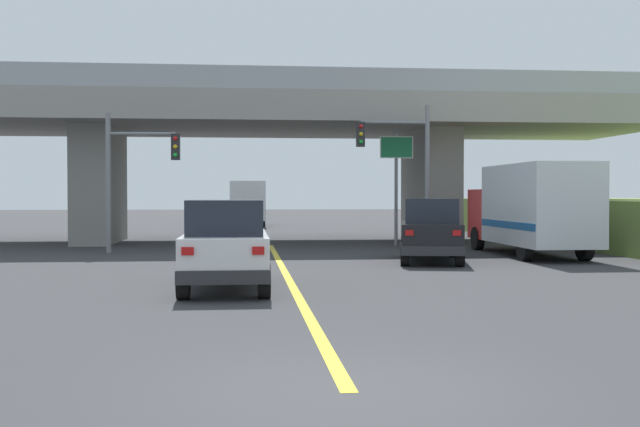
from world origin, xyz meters
TOP-DOWN VIEW (x-y plane):
  - ground at (0.00, 27.27)m, footprint 160.00×160.00m
  - overpass_bridge at (0.00, 27.27)m, footprint 35.03×9.73m
  - lane_divider_stripe at (0.00, 12.27)m, footprint 0.20×24.55m
  - suv_lead at (-1.53, 9.35)m, footprint 1.90×4.70m
  - suv_crossing at (4.81, 15.96)m, footprint 2.76×4.88m
  - box_truck at (8.88, 17.90)m, footprint 2.33×7.42m
  - traffic_signal_nearside at (5.12, 21.61)m, footprint 2.90×0.36m
  - traffic_signal_farside at (-5.15, 20.67)m, footprint 2.68×0.36m
  - highway_sign at (5.27, 23.86)m, footprint 1.40×0.17m
  - semi_truck_distant at (-0.87, 45.07)m, footprint 2.33×7.27m

SIDE VIEW (x-z plane):
  - ground at x=0.00m, z-range 0.00..0.00m
  - lane_divider_stripe at x=0.00m, z-range 0.00..0.01m
  - suv_crossing at x=4.81m, z-range 0.00..2.02m
  - suv_lead at x=-1.53m, z-range 0.00..2.02m
  - semi_truck_distant at x=-0.87m, z-range 0.09..3.14m
  - box_truck at x=8.88m, z-range 0.08..3.25m
  - traffic_signal_farside at x=-5.15m, z-range 0.64..5.77m
  - highway_sign at x=5.27m, z-range 1.06..5.82m
  - traffic_signal_nearside at x=5.12m, z-range 0.75..6.41m
  - overpass_bridge at x=0.00m, z-range 1.57..8.82m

